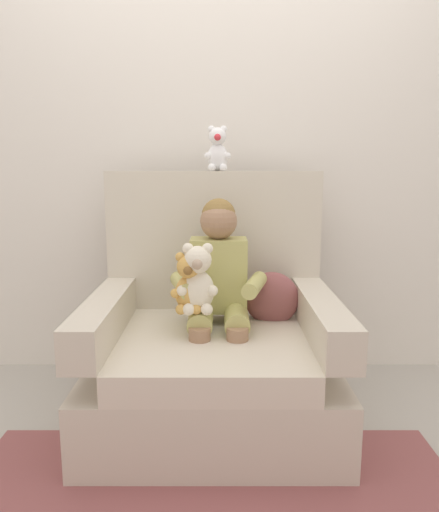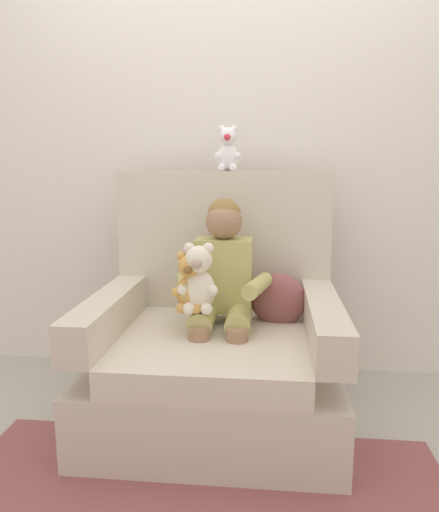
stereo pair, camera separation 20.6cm
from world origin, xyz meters
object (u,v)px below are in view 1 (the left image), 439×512
Objects in this scene: seated_child at (220,281)px; plush_honey at (190,284)px; plush_cream at (199,280)px; plush_white_on_backrest at (219,150)px; throw_pillow at (273,299)px; armchair at (214,347)px.

seated_child is 0.19m from plush_honey.
plush_white_on_backrest is (0.08, 0.47, 0.55)m from plush_cream.
plush_cream reaches higher than throw_pillow.
plush_honey is 1.00× the size of throw_pillow.
armchair reaches higher than plush_cream.
plush_honey is at bearing 178.24° from plush_cream.
armchair is at bearing -95.79° from plush_white_on_backrest.
seated_child is 0.67m from plush_white_on_backrest.
plush_white_on_backrest is (-0.01, 0.32, 0.59)m from seated_child.
throw_pillow is (0.34, 0.25, -0.15)m from plush_cream.
seated_child is 3.18× the size of plush_honey.
seated_child is 2.75× the size of plush_cream.
plush_cream is at bearing -144.24° from throw_pillow.
plush_white_on_backrest reaches higher than armchair.
seated_child is at bearing 33.37° from plush_honey.
plush_white_on_backrest is 0.78m from throw_pillow.
armchair reaches higher than throw_pillow.
throw_pillow is (0.38, 0.24, -0.13)m from plush_honey.
armchair is 0.37m from plush_honey.
armchair is at bearing -136.49° from seated_child.
plush_honey is at bearing -123.96° from seated_child.
seated_child reaches higher than plush_cream.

